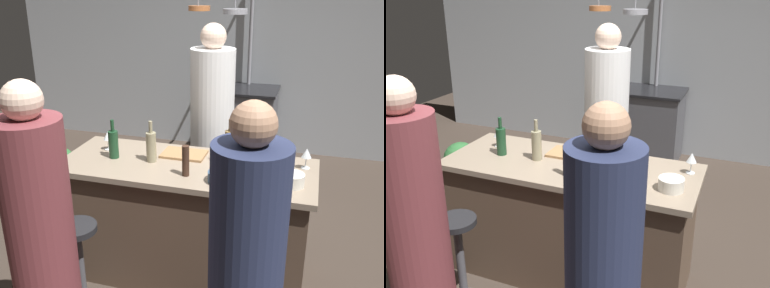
# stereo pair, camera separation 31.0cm
# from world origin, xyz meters

# --- Properties ---
(ground_plane) EXTENTS (9.00, 9.00, 0.00)m
(ground_plane) POSITION_xyz_m (0.00, 0.00, 0.00)
(ground_plane) COLOR #382D26
(back_wall) EXTENTS (6.40, 0.16, 2.60)m
(back_wall) POSITION_xyz_m (0.00, 2.85, 1.30)
(back_wall) COLOR #9EA3A8
(back_wall) RESTS_ON ground_plane
(kitchen_island) EXTENTS (1.80, 0.72, 0.90)m
(kitchen_island) POSITION_xyz_m (0.00, 0.00, 0.45)
(kitchen_island) COLOR brown
(kitchen_island) RESTS_ON ground_plane
(stove_range) EXTENTS (0.80, 0.64, 0.89)m
(stove_range) POSITION_xyz_m (0.00, 2.45, 0.45)
(stove_range) COLOR #47474C
(stove_range) RESTS_ON ground_plane
(chef) EXTENTS (0.38, 0.38, 1.79)m
(chef) POSITION_xyz_m (-0.02, 0.84, 0.83)
(chef) COLOR white
(chef) RESTS_ON ground_plane
(bar_stool_left) EXTENTS (0.28, 0.28, 0.68)m
(bar_stool_left) POSITION_xyz_m (-0.53, -0.62, 0.38)
(bar_stool_left) COLOR #4C4C51
(bar_stool_left) RESTS_ON ground_plane
(guest_left) EXTENTS (0.36, 0.36, 1.68)m
(guest_left) POSITION_xyz_m (-0.50, -0.99, 0.78)
(guest_left) COLOR brown
(guest_left) RESTS_ON ground_plane
(guest_right) EXTENTS (0.35, 0.35, 1.66)m
(guest_right) POSITION_xyz_m (0.59, -0.99, 0.77)
(guest_right) COLOR #262D4C
(guest_right) RESTS_ON ground_plane
(overhead_pot_rack) EXTENTS (0.57, 1.49, 2.17)m
(overhead_pot_rack) POSITION_xyz_m (-0.05, 2.03, 1.60)
(overhead_pot_rack) COLOR gray
(overhead_pot_rack) RESTS_ON ground_plane
(potted_plant) EXTENTS (0.36, 0.36, 0.52)m
(potted_plant) POSITION_xyz_m (-1.65, 0.88, 0.30)
(potted_plant) COLOR brown
(potted_plant) RESTS_ON ground_plane
(cutting_board) EXTENTS (0.32, 0.22, 0.02)m
(cutting_board) POSITION_xyz_m (-0.07, 0.16, 0.91)
(cutting_board) COLOR #997047
(cutting_board) RESTS_ON kitchen_island
(pepper_mill) EXTENTS (0.05, 0.05, 0.21)m
(pepper_mill) POSITION_xyz_m (0.05, -0.17, 1.01)
(pepper_mill) COLOR #382319
(pepper_mill) RESTS_ON kitchen_island
(wine_bottle_red) EXTENTS (0.07, 0.07, 0.30)m
(wine_bottle_red) POSITION_xyz_m (0.31, 0.23, 1.01)
(wine_bottle_red) COLOR #143319
(wine_bottle_red) RESTS_ON kitchen_island
(wine_bottle_white) EXTENTS (0.07, 0.07, 0.30)m
(wine_bottle_white) POSITION_xyz_m (-0.25, -0.01, 1.01)
(wine_bottle_white) COLOR gray
(wine_bottle_white) RESTS_ON kitchen_island
(wine_bottle_amber) EXTENTS (0.07, 0.07, 0.33)m
(wine_bottle_amber) POSITION_xyz_m (0.29, 0.08, 1.03)
(wine_bottle_amber) COLOR brown
(wine_bottle_amber) RESTS_ON kitchen_island
(wine_bottle_green) EXTENTS (0.07, 0.07, 0.29)m
(wine_bottle_green) POSITION_xyz_m (-0.54, -0.02, 1.01)
(wine_bottle_green) COLOR #193D23
(wine_bottle_green) RESTS_ON kitchen_island
(wine_glass_near_left_guest) EXTENTS (0.07, 0.07, 0.15)m
(wine_glass_near_left_guest) POSITION_xyz_m (0.81, 0.17, 1.01)
(wine_glass_near_left_guest) COLOR silver
(wine_glass_near_left_guest) RESTS_ON kitchen_island
(wine_glass_by_chef) EXTENTS (0.07, 0.07, 0.15)m
(wine_glass_by_chef) POSITION_xyz_m (0.54, -0.23, 1.01)
(wine_glass_by_chef) COLOR silver
(wine_glass_by_chef) RESTS_ON kitchen_island
(wine_glass_near_right_guest) EXTENTS (0.07, 0.07, 0.15)m
(wine_glass_near_right_guest) POSITION_xyz_m (-0.65, 0.11, 1.01)
(wine_glass_near_right_guest) COLOR silver
(wine_glass_near_right_guest) RESTS_ON kitchen_island
(mixing_bowl_ceramic) EXTENTS (0.16, 0.16, 0.08)m
(mixing_bowl_ceramic) POSITION_xyz_m (0.73, -0.13, 0.94)
(mixing_bowl_ceramic) COLOR silver
(mixing_bowl_ceramic) RESTS_ON kitchen_island
(mixing_bowl_blue) EXTENTS (0.20, 0.20, 0.07)m
(mixing_bowl_blue) POSITION_xyz_m (0.31, -0.20, 0.93)
(mixing_bowl_blue) COLOR #334C6B
(mixing_bowl_blue) RESTS_ON kitchen_island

